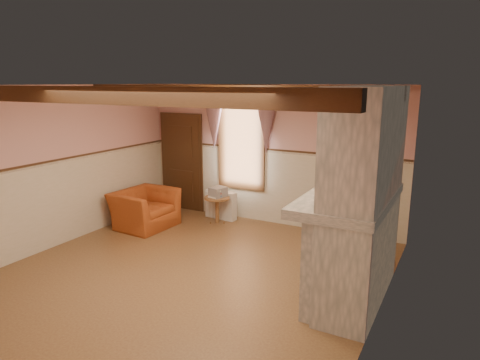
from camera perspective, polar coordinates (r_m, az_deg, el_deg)
The scene contains 25 objects.
floor at distance 6.59m, azimuth -7.55°, elevation -12.74°, with size 5.50×6.00×0.01m, color brown.
ceiling at distance 5.94m, azimuth -8.37°, elevation 12.38°, with size 5.50×6.00×0.01m, color silver.
wall_back at distance 8.67m, azimuth 3.80°, elevation 3.33°, with size 5.50×0.02×2.80m, color #CD928D.
wall_left at distance 8.02m, azimuth -24.04°, elevation 1.44°, with size 0.02×6.00×2.80m, color #CD928D.
wall_right at distance 5.06m, azimuth 18.23°, elevation -4.33°, with size 0.02×6.00×2.80m, color #CD928D.
wainscot at distance 6.30m, azimuth -7.75°, elevation -6.59°, with size 5.50×6.00×1.50m, color beige, non-canonical shape.
chair_rail at distance 6.10m, azimuth -7.97°, elevation 0.07°, with size 5.50×6.00×0.08m, color black, non-canonical shape.
firebox at distance 6.09m, azimuth 11.57°, elevation -10.49°, with size 0.20×0.95×0.90m, color black.
armchair at distance 8.76m, azimuth -12.60°, elevation -3.77°, with size 1.14×1.00×0.74m, color #994219.
side_table at distance 8.83m, azimuth -3.06°, elevation -3.99°, with size 0.52×0.52×0.55m, color brown.
book_stack at distance 8.73m, azimuth -2.94°, elevation -1.62°, with size 0.26×0.32×0.20m, color #B7AD8C.
radiator at distance 9.09m, azimuth -2.57°, elevation -3.32°, with size 0.70×0.18×0.60m, color silver.
bowl at distance 5.73m, azimuth 14.44°, elevation -1.44°, with size 0.34×0.34×0.08m, color brown.
mantel_clock at distance 6.46m, azimuth 16.16°, elevation 0.59°, with size 0.14×0.24×0.20m, color black.
oil_lamp at distance 6.05m, azimuth 15.32°, elevation 0.21°, with size 0.11×0.11×0.28m, color gold.
candle_red at distance 5.32m, azimuth 13.36°, elevation -2.06°, with size 0.06×0.06×0.16m, color maroon.
jar_yellow at distance 5.42m, azimuth 13.62°, elevation -2.02°, with size 0.06×0.06×0.12m, color gold.
fireplace at distance 5.69m, azimuth 16.10°, elevation -2.31°, with size 0.85×2.00×2.80m, color gray.
mantel at distance 5.73m, azimuth 14.32°, elevation -2.49°, with size 1.05×2.05×0.12m, color gray.
overmantel_mirror at distance 5.65m, azimuth 12.85°, elevation 3.71°, with size 0.06×1.44×1.04m, color silver.
door at distance 9.72m, azimuth -7.72°, elevation 2.21°, with size 1.10×0.10×2.10m, color black.
window at distance 8.87m, azimuth 0.19°, elevation 5.21°, with size 1.06×0.08×2.02m, color white.
window_drapes at distance 8.73m, azimuth -0.08°, elevation 9.05°, with size 1.30×0.14×1.40m, color gray.
ceiling_beam_front at distance 5.03m, azimuth -16.60°, elevation 10.76°, with size 5.50×0.18×0.20m, color black.
ceiling_beam_back at distance 6.95m, azimuth -2.34°, elevation 11.74°, with size 5.50×0.18×0.20m, color black.
Camera 1 is at (3.53, -4.79, 2.85)m, focal length 32.00 mm.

